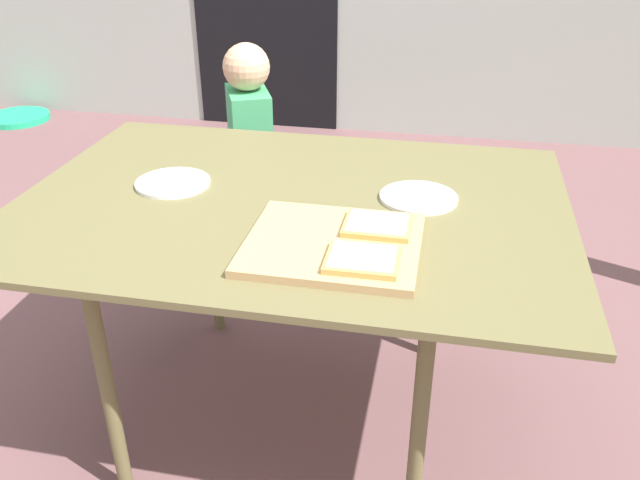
{
  "coord_description": "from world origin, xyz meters",
  "views": [
    {
      "loc": [
        0.37,
        -1.45,
        1.4
      ],
      "look_at": [
        0.07,
        0.0,
        0.6
      ],
      "focal_mm": 37.05,
      "sensor_mm": 36.0,
      "label": 1
    }
  ],
  "objects_px": {
    "child_left": "(251,151)",
    "garden_hose_coil": "(18,118)",
    "dining_table": "(292,220)",
    "plate_white_left": "(173,183)",
    "pizza_slice_near_right": "(362,260)",
    "cutting_board": "(333,244)",
    "plate_white_right": "(419,197)",
    "pizza_slice_far_right": "(377,225)"
  },
  "relations": [
    {
      "from": "child_left",
      "to": "plate_white_right",
      "type": "bearing_deg",
      "value": -46.76
    },
    {
      "from": "plate_white_right",
      "to": "child_left",
      "type": "distance_m",
      "value": 0.98
    },
    {
      "from": "pizza_slice_far_right",
      "to": "plate_white_right",
      "type": "distance_m",
      "value": 0.23
    },
    {
      "from": "dining_table",
      "to": "plate_white_left",
      "type": "height_order",
      "value": "plate_white_left"
    },
    {
      "from": "dining_table",
      "to": "pizza_slice_far_right",
      "type": "bearing_deg",
      "value": -31.75
    },
    {
      "from": "plate_white_left",
      "to": "pizza_slice_near_right",
      "type": "bearing_deg",
      "value": -31.3
    },
    {
      "from": "garden_hose_coil",
      "to": "pizza_slice_far_right",
      "type": "bearing_deg",
      "value": -42.49
    },
    {
      "from": "pizza_slice_near_right",
      "to": "pizza_slice_far_right",
      "type": "bearing_deg",
      "value": 86.04
    },
    {
      "from": "plate_white_left",
      "to": "garden_hose_coil",
      "type": "distance_m",
      "value": 3.22
    },
    {
      "from": "dining_table",
      "to": "garden_hose_coil",
      "type": "xyz_separation_m",
      "value": [
        -2.47,
        2.34,
        -0.63
      ]
    },
    {
      "from": "dining_table",
      "to": "child_left",
      "type": "relative_size",
      "value": 1.49
    },
    {
      "from": "cutting_board",
      "to": "garden_hose_coil",
      "type": "bearing_deg",
      "value": 135.72
    },
    {
      "from": "pizza_slice_near_right",
      "to": "child_left",
      "type": "distance_m",
      "value": 1.23
    },
    {
      "from": "plate_white_right",
      "to": "child_left",
      "type": "height_order",
      "value": "child_left"
    },
    {
      "from": "pizza_slice_near_right",
      "to": "cutting_board",
      "type": "bearing_deg",
      "value": 132.4
    },
    {
      "from": "plate_white_right",
      "to": "dining_table",
      "type": "bearing_deg",
      "value": -167.6
    },
    {
      "from": "cutting_board",
      "to": "pizza_slice_near_right",
      "type": "distance_m",
      "value": 0.11
    },
    {
      "from": "pizza_slice_near_right",
      "to": "dining_table",
      "type": "bearing_deg",
      "value": 126.34
    },
    {
      "from": "dining_table",
      "to": "plate_white_right",
      "type": "xyz_separation_m",
      "value": [
        0.31,
        0.07,
        0.06
      ]
    },
    {
      "from": "dining_table",
      "to": "plate_white_left",
      "type": "bearing_deg",
      "value": 174.43
    },
    {
      "from": "child_left",
      "to": "garden_hose_coil",
      "type": "relative_size",
      "value": 2.25
    },
    {
      "from": "plate_white_left",
      "to": "plate_white_right",
      "type": "distance_m",
      "value": 0.64
    },
    {
      "from": "pizza_slice_far_right",
      "to": "plate_white_right",
      "type": "relative_size",
      "value": 0.76
    },
    {
      "from": "pizza_slice_near_right",
      "to": "garden_hose_coil",
      "type": "relative_size",
      "value": 0.37
    },
    {
      "from": "dining_table",
      "to": "child_left",
      "type": "xyz_separation_m",
      "value": [
        -0.35,
        0.77,
        -0.13
      ]
    },
    {
      "from": "plate_white_left",
      "to": "garden_hose_coil",
      "type": "xyz_separation_m",
      "value": [
        -2.15,
        2.3,
        -0.69
      ]
    },
    {
      "from": "pizza_slice_near_right",
      "to": "plate_white_left",
      "type": "distance_m",
      "value": 0.65
    },
    {
      "from": "plate_white_right",
      "to": "garden_hose_coil",
      "type": "bearing_deg",
      "value": 140.86
    },
    {
      "from": "pizza_slice_far_right",
      "to": "child_left",
      "type": "distance_m",
      "value": 1.1
    },
    {
      "from": "pizza_slice_far_right",
      "to": "plate_white_right",
      "type": "height_order",
      "value": "pizza_slice_far_right"
    },
    {
      "from": "pizza_slice_far_right",
      "to": "pizza_slice_near_right",
      "type": "distance_m",
      "value": 0.16
    },
    {
      "from": "cutting_board",
      "to": "plate_white_right",
      "type": "height_order",
      "value": "cutting_board"
    },
    {
      "from": "garden_hose_coil",
      "to": "cutting_board",
      "type": "bearing_deg",
      "value": -44.28
    },
    {
      "from": "dining_table",
      "to": "cutting_board",
      "type": "relative_size",
      "value": 3.64
    },
    {
      "from": "dining_table",
      "to": "cutting_board",
      "type": "distance_m",
      "value": 0.27
    },
    {
      "from": "plate_white_left",
      "to": "plate_white_right",
      "type": "height_order",
      "value": "same"
    },
    {
      "from": "dining_table",
      "to": "pizza_slice_near_right",
      "type": "xyz_separation_m",
      "value": [
        0.22,
        -0.3,
        0.08
      ]
    },
    {
      "from": "pizza_slice_far_right",
      "to": "child_left",
      "type": "bearing_deg",
      "value": 122.44
    },
    {
      "from": "pizza_slice_near_right",
      "to": "plate_white_left",
      "type": "xyz_separation_m",
      "value": [
        -0.55,
        0.33,
        -0.02
      ]
    },
    {
      "from": "cutting_board",
      "to": "child_left",
      "type": "distance_m",
      "value": 1.12
    },
    {
      "from": "pizza_slice_near_right",
      "to": "garden_hose_coil",
      "type": "distance_m",
      "value": 3.84
    },
    {
      "from": "cutting_board",
      "to": "plate_white_right",
      "type": "distance_m",
      "value": 0.33
    }
  ]
}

